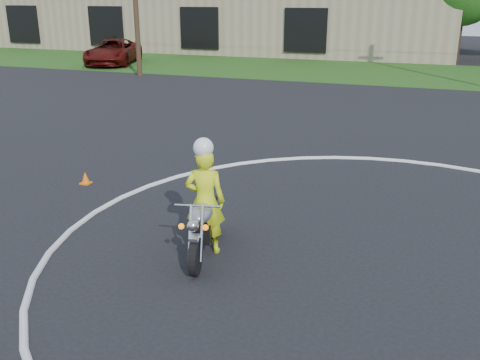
% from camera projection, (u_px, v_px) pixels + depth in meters
% --- Properties ---
extents(grass_strip, '(120.00, 10.00, 0.02)m').
position_uv_depth(grass_strip, '(421.00, 74.00, 30.84)').
color(grass_strip, '#1E4714').
rests_on(grass_strip, ground).
extents(primary_motorcycle, '(0.78, 2.15, 1.15)m').
position_uv_depth(primary_motorcycle, '(203.00, 226.00, 9.37)').
color(primary_motorcycle, black).
rests_on(primary_motorcycle, ground).
extents(rider_primary_grp, '(0.79, 0.60, 2.13)m').
position_uv_depth(rider_primary_grp, '(205.00, 198.00, 9.34)').
color(rider_primary_grp, '#D8ED18').
rests_on(rider_primary_grp, ground).
extents(pickup_grp, '(4.13, 6.30, 1.61)m').
position_uv_depth(pickup_grp, '(113.00, 52.00, 35.03)').
color(pickup_grp, '#4D0A08').
rests_on(pickup_grp, ground).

